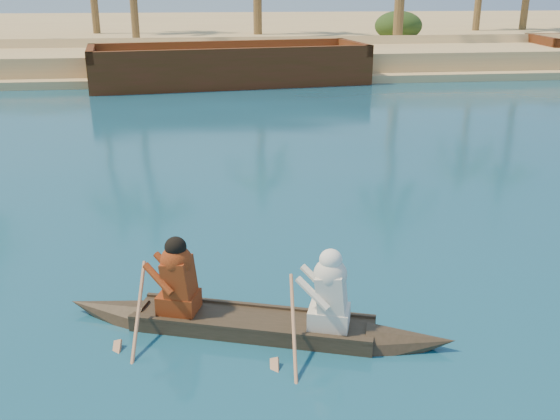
{
  "coord_description": "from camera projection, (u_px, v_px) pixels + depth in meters",
  "views": [
    {
      "loc": [
        -8.58,
        -7.55,
        4.51
      ],
      "look_at": [
        -7.33,
        2.23,
        0.94
      ],
      "focal_mm": 40.0,
      "sensor_mm": 36.0,
      "label": 1
    }
  ],
  "objects": [
    {
      "name": "sandy_embankment",
      "position": [
        299.0,
        34.0,
        53.14
      ],
      "size": [
        150.0,
        51.0,
        1.5
      ],
      "color": "#D6B778",
      "rests_on": "ground"
    },
    {
      "name": "shrub_cluster",
      "position": [
        337.0,
        41.0,
        38.57
      ],
      "size": [
        100.0,
        6.0,
        2.4
      ],
      "primitive_type": null,
      "color": "#253D16",
      "rests_on": "ground"
    },
    {
      "name": "canoe",
      "position": [
        252.0,
        312.0,
        8.54
      ],
      "size": [
        5.4,
        2.43,
        1.5
      ],
      "rotation": [
        0.0,
        0.0,
        -0.33
      ],
      "color": "#3D2E21",
      "rests_on": "ground"
    },
    {
      "name": "barge_mid",
      "position": [
        229.0,
        68.0,
        29.92
      ],
      "size": [
        13.43,
        5.93,
        2.16
      ],
      "rotation": [
        0.0,
        0.0,
        0.13
      ],
      "color": "#5D2314",
      "rests_on": "ground"
    }
  ]
}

